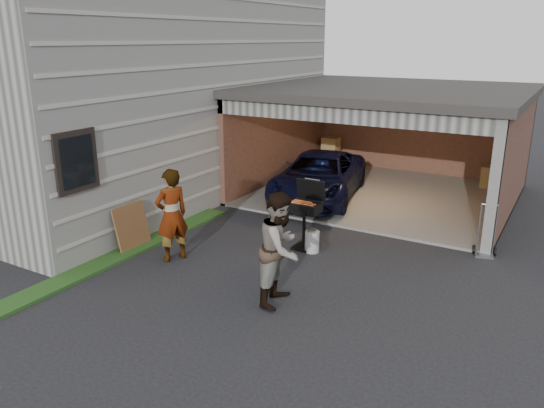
{
  "coord_description": "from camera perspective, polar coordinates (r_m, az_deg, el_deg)",
  "views": [
    {
      "loc": [
        5.16,
        -6.95,
        4.09
      ],
      "look_at": [
        0.42,
        1.12,
        1.15
      ],
      "focal_mm": 35.0,
      "sensor_mm": 36.0,
      "label": 1
    }
  ],
  "objects": [
    {
      "name": "woman",
      "position": [
        10.16,
        -10.74,
        -1.18
      ],
      "size": [
        0.65,
        0.77,
        1.8
      ],
      "primitive_type": "imported",
      "rotation": [
        0.0,
        0.0,
        -1.96
      ],
      "color": "#A0AEC9",
      "rests_on": "ground"
    },
    {
      "name": "hand_truck",
      "position": [
        11.2,
        21.94,
        -4.2
      ],
      "size": [
        0.46,
        0.4,
        1.06
      ],
      "rotation": [
        0.0,
        0.0,
        0.24
      ],
      "color": "slate",
      "rests_on": "ground"
    },
    {
      "name": "house",
      "position": [
        15.69,
        -15.43,
        11.94
      ],
      "size": [
        7.0,
        11.0,
        5.5
      ],
      "primitive_type": "cube",
      "color": "#474744",
      "rests_on": "ground"
    },
    {
      "name": "propane_tank",
      "position": [
        10.6,
        4.34,
        -4.04
      ],
      "size": [
        0.35,
        0.35,
        0.43
      ],
      "primitive_type": "cylinder",
      "rotation": [
        0.0,
        0.0,
        -0.24
      ],
      "color": "#B8B8B3",
      "rests_on": "ground"
    },
    {
      "name": "plywood_panel",
      "position": [
        11.02,
        -14.84,
        -2.42
      ],
      "size": [
        0.23,
        0.83,
        0.91
      ],
      "primitive_type": "cube",
      "rotation": [
        0.0,
        -0.21,
        0.0
      ],
      "color": "brown",
      "rests_on": "ground"
    },
    {
      "name": "bbq_grill",
      "position": [
        10.57,
        3.59,
        -0.59
      ],
      "size": [
        0.62,
        0.55,
        1.38
      ],
      "color": "black",
      "rests_on": "ground"
    },
    {
      "name": "groundcover_strip",
      "position": [
        10.33,
        -19.22,
        -6.73
      ],
      "size": [
        0.5,
        8.0,
        0.06
      ],
      "primitive_type": "cube",
      "color": "#193814",
      "rests_on": "ground"
    },
    {
      "name": "garage",
      "position": [
        14.6,
        12.64,
        8.28
      ],
      "size": [
        6.8,
        6.3,
        2.9
      ],
      "color": "#605E59",
      "rests_on": "ground"
    },
    {
      "name": "man",
      "position": [
        8.37,
        0.95,
        -4.8
      ],
      "size": [
        0.79,
        0.97,
        1.84
      ],
      "primitive_type": "imported",
      "rotation": [
        0.0,
        0.0,
        1.68
      ],
      "color": "#4A271D",
      "rests_on": "ground"
    },
    {
      "name": "minivan",
      "position": [
        13.88,
        5.03,
        2.74
      ],
      "size": [
        2.77,
        4.5,
        1.16
      ],
      "primitive_type": "imported",
      "rotation": [
        0.0,
        0.0,
        0.21
      ],
      "color": "black",
      "rests_on": "ground"
    },
    {
      "name": "ground",
      "position": [
        9.57,
        -5.64,
        -7.93
      ],
      "size": [
        80.0,
        80.0,
        0.0
      ],
      "primitive_type": "plane",
      "color": "black",
      "rests_on": "ground"
    }
  ]
}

